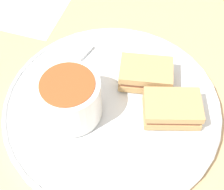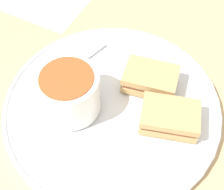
{
  "view_description": "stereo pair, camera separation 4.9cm",
  "coord_description": "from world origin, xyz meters",
  "px_view_note": "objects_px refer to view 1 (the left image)",
  "views": [
    {
      "loc": [
        0.11,
        -0.26,
        0.44
      ],
      "look_at": [
        0.0,
        0.0,
        0.04
      ],
      "focal_mm": 50.0,
      "sensor_mm": 36.0,
      "label": 1
    },
    {
      "loc": [
        0.15,
        -0.24,
        0.44
      ],
      "look_at": [
        0.0,
        0.0,
        0.04
      ],
      "focal_mm": 50.0,
      "sensor_mm": 36.0,
      "label": 2
    }
  ],
  "objects_px": {
    "spoon": "(62,76)",
    "soup_bowl": "(70,98)",
    "sandwich_half_near": "(172,109)",
    "sandwich_half_far": "(146,74)"
  },
  "relations": [
    {
      "from": "soup_bowl",
      "to": "spoon",
      "type": "bearing_deg",
      "value": 129.94
    },
    {
      "from": "spoon",
      "to": "sandwich_half_near",
      "type": "bearing_deg",
      "value": 101.41
    },
    {
      "from": "soup_bowl",
      "to": "sandwich_half_far",
      "type": "distance_m",
      "value": 0.14
    },
    {
      "from": "spoon",
      "to": "soup_bowl",
      "type": "bearing_deg",
      "value": 52.15
    },
    {
      "from": "sandwich_half_near",
      "to": "spoon",
      "type": "bearing_deg",
      "value": 179.2
    },
    {
      "from": "spoon",
      "to": "sandwich_half_near",
      "type": "height_order",
      "value": "sandwich_half_near"
    },
    {
      "from": "sandwich_half_near",
      "to": "sandwich_half_far",
      "type": "height_order",
      "value": "same"
    },
    {
      "from": "soup_bowl",
      "to": "spoon",
      "type": "height_order",
      "value": "soup_bowl"
    },
    {
      "from": "soup_bowl",
      "to": "sandwich_half_near",
      "type": "distance_m",
      "value": 0.16
    },
    {
      "from": "soup_bowl",
      "to": "sandwich_half_far",
      "type": "xyz_separation_m",
      "value": [
        0.09,
        0.1,
        -0.02
      ]
    }
  ]
}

